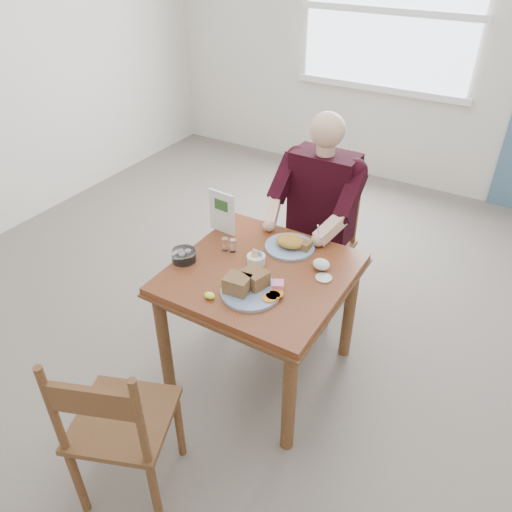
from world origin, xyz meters
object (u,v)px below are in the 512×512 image
Objects in this scene: chair_far at (320,243)px; far_plate at (291,244)px; chair_near at (119,426)px; table at (261,287)px; near_plate at (250,286)px; diner at (318,205)px.

chair_far reaches higher than far_plate.
chair_near reaches higher than far_plate.
table is 0.24m from near_plate.
near_plate is at bearing -89.25° from far_plate.
near_plate is 1.07× the size of far_plate.
diner is (0.00, -0.09, 0.33)m from chair_far.
chair_far is 0.61m from far_plate.
chair_far is at bearing 90.00° from table.
chair_far is at bearing 90.01° from diner.
far_plate is at bearing 90.75° from near_plate.
diner is at bearing 95.13° from far_plate.
far_plate is (-0.01, 0.46, -0.01)m from near_plate.
table is 0.97× the size of chair_near.
diner is at bearing 90.00° from table.
chair_near is 1.30m from far_plate.
far_plate is (0.04, 0.27, 0.14)m from table.
diner reaches higher than near_plate.
diner reaches higher than chair_near.
far_plate is at bearing -84.87° from diner.
chair_near is 0.87m from near_plate.
chair_near reaches higher than table.
near_plate is (0.05, -0.98, 0.31)m from chair_far.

